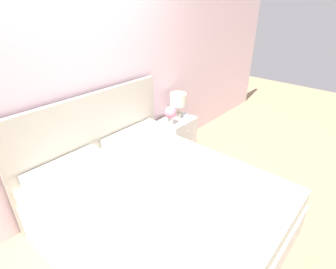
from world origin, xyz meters
TOP-DOWN VIEW (x-y plane):
  - ground_plane at (0.00, 0.00)m, footprint 12.00×12.00m
  - wall_back at (0.00, 0.07)m, footprint 8.00×0.06m
  - bed at (0.00, -0.97)m, footprint 1.88×2.10m
  - nightstand at (1.25, -0.20)m, footprint 0.49×0.38m
  - table_lamp at (1.32, -0.16)m, footprint 0.23×0.23m
  - flower_vase at (1.09, -0.22)m, footprint 0.17×0.17m
  - alarm_clock at (1.37, -0.26)m, footprint 0.08×0.05m

SIDE VIEW (x-z plane):
  - ground_plane at x=0.00m, z-range 0.00..0.00m
  - nightstand at x=1.25m, z-range 0.00..0.58m
  - bed at x=0.00m, z-range -0.31..0.92m
  - alarm_clock at x=1.37m, z-range 0.58..0.64m
  - flower_vase at x=1.09m, z-range 0.60..0.85m
  - table_lamp at x=1.32m, z-range 0.65..1.00m
  - wall_back at x=0.00m, z-range 0.00..2.60m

